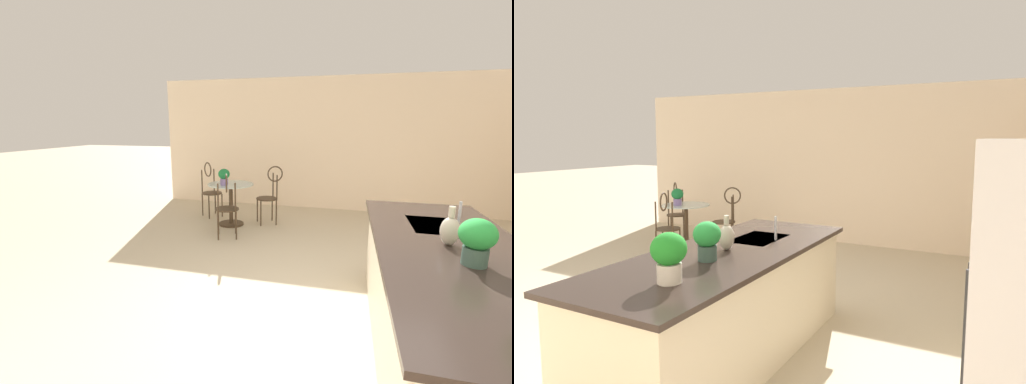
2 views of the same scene
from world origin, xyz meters
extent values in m
plane|color=beige|center=(0.00, 0.00, 0.00)|extent=(40.00, 40.00, 0.00)
cube|color=beige|center=(-4.26, 0.00, 1.35)|extent=(0.12, 7.80, 2.70)
cube|color=beige|center=(0.30, 0.85, 0.44)|extent=(2.70, 0.96, 0.88)
cube|color=#2D231E|center=(0.30, 0.85, 0.90)|extent=(2.80, 1.06, 0.04)
cube|color=#B2B5BA|center=(-0.25, 0.85, 0.91)|extent=(0.56, 0.40, 0.03)
cylinder|color=#3D2D1E|center=(-2.60, -1.86, 0.01)|extent=(0.44, 0.44, 0.03)
cylinder|color=#3D2D1E|center=(-2.60, -1.86, 0.38)|extent=(0.07, 0.07, 0.69)
cylinder|color=#B2C6C1|center=(-2.60, -1.86, 0.73)|extent=(0.80, 0.80, 0.01)
cylinder|color=#3D2D1E|center=(-3.04, -2.20, 0.23)|extent=(0.03, 0.03, 0.45)
cylinder|color=#3D2D1E|center=(-2.82, -2.38, 0.23)|extent=(0.03, 0.03, 0.45)
cylinder|color=#3D2D1E|center=(-3.22, -2.41, 0.23)|extent=(0.03, 0.03, 0.45)
cylinder|color=#3D2D1E|center=(-3.00, -2.59, 0.23)|extent=(0.03, 0.03, 0.45)
cylinder|color=#3D2D1E|center=(-3.02, -2.39, 0.46)|extent=(0.54, 0.54, 0.02)
cylinder|color=#3D2D1E|center=(-3.22, -2.42, 0.68)|extent=(0.03, 0.03, 0.45)
cylinder|color=#3D2D1E|center=(-3.02, -2.59, 0.68)|extent=(0.03, 0.03, 0.45)
torus|color=#3D2D1E|center=(-3.12, -2.51, 0.90)|extent=(0.20, 0.23, 0.28)
cylinder|color=#3D2D1E|center=(-2.03, -1.88, 0.23)|extent=(0.03, 0.03, 0.45)
cylinder|color=#3D2D1E|center=(-2.13, -1.62, 0.23)|extent=(0.03, 0.03, 0.45)
cylinder|color=#3D2D1E|center=(-1.77, -1.78, 0.23)|extent=(0.03, 0.03, 0.45)
cylinder|color=#3D2D1E|center=(-1.87, -1.52, 0.23)|extent=(0.03, 0.03, 0.45)
cylinder|color=#3D2D1E|center=(-1.95, -1.70, 0.46)|extent=(0.49, 0.49, 0.02)
cylinder|color=#3D2D1E|center=(-1.77, -1.77, 0.68)|extent=(0.03, 0.03, 0.45)
cylinder|color=#3D2D1E|center=(-1.86, -1.53, 0.68)|extent=(0.03, 0.03, 0.45)
torus|color=#3D2D1E|center=(-1.81, -1.65, 0.90)|extent=(0.27, 0.12, 0.28)
cylinder|color=#3D2D1E|center=(-2.65, -1.32, 0.23)|extent=(0.03, 0.03, 0.45)
cylinder|color=#3D2D1E|center=(-2.89, -1.45, 0.23)|extent=(0.03, 0.03, 0.45)
cylinder|color=#3D2D1E|center=(-2.78, -1.08, 0.23)|extent=(0.03, 0.03, 0.45)
cylinder|color=#3D2D1E|center=(-3.02, -1.20, 0.23)|extent=(0.03, 0.03, 0.45)
cylinder|color=#3D2D1E|center=(-2.83, -1.26, 0.46)|extent=(0.51, 0.51, 0.02)
cylinder|color=#3D2D1E|center=(-2.79, -1.07, 0.68)|extent=(0.03, 0.03, 0.45)
cylinder|color=#3D2D1E|center=(-3.02, -1.19, 0.68)|extent=(0.03, 0.03, 0.45)
torus|color=#3D2D1E|center=(-2.90, -1.13, 0.90)|extent=(0.15, 0.26, 0.28)
cylinder|color=#B2B5BA|center=(-0.25, 1.03, 1.03)|extent=(0.02, 0.02, 0.22)
cylinder|color=#7A669E|center=(-2.48, -1.93, 0.79)|extent=(0.13, 0.13, 0.11)
ellipsoid|color=#1A6B36|center=(-2.48, -1.93, 0.93)|extent=(0.20, 0.20, 0.18)
cylinder|color=#385147|center=(0.60, 0.88, 0.98)|extent=(0.15, 0.15, 0.12)
ellipsoid|color=green|center=(0.60, 0.88, 1.12)|extent=(0.21, 0.21, 0.19)
ellipsoid|color=#BCB29E|center=(0.25, 0.83, 1.02)|extent=(0.13, 0.13, 0.21)
cylinder|color=#BCB29E|center=(0.25, 0.83, 1.17)|extent=(0.04, 0.04, 0.08)
camera|label=1|loc=(2.85, 0.08, 1.80)|focal=23.53mm
camera|label=2|loc=(3.33, 2.86, 1.84)|focal=31.66mm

